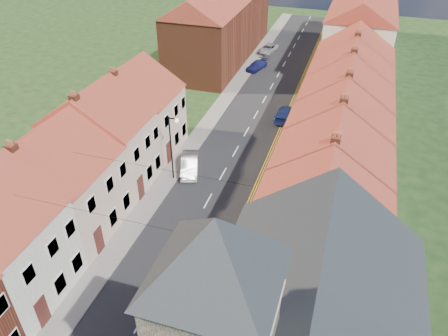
# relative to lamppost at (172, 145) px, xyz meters

# --- Properties ---
(road) EXTENTS (7.00, 90.00, 0.02)m
(road) POSITION_rel_lamppost_xyz_m (3.81, 10.00, -3.53)
(road) COLOR black
(road) RESTS_ON ground
(pavement_left) EXTENTS (1.80, 90.00, 0.12)m
(pavement_left) POSITION_rel_lamppost_xyz_m (-0.59, 10.00, -3.48)
(pavement_left) COLOR slate
(pavement_left) RESTS_ON ground
(pavement_right) EXTENTS (1.80, 90.00, 0.12)m
(pavement_right) POSITION_rel_lamppost_xyz_m (8.21, 10.00, -3.48)
(pavement_right) COLOR slate
(pavement_right) RESTS_ON ground
(cottage_r_tudor) EXTENTS (8.30, 5.20, 9.00)m
(cottage_r_tudor) POSITION_rel_lamppost_xyz_m (13.08, -7.30, 0.93)
(cottage_r_tudor) COLOR beige
(cottage_r_tudor) RESTS_ON ground
(cottage_r_white_near) EXTENTS (8.30, 6.00, 9.00)m
(cottage_r_white_near) POSITION_rel_lamppost_xyz_m (13.11, -1.90, 0.94)
(cottage_r_white_near) COLOR beige
(cottage_r_white_near) RESTS_ON ground
(cottage_r_cream_mid) EXTENTS (8.30, 5.20, 9.00)m
(cottage_r_cream_mid) POSITION_rel_lamppost_xyz_m (13.11, 3.50, 0.94)
(cottage_r_cream_mid) COLOR beige
(cottage_r_cream_mid) RESTS_ON ground
(cottage_r_pink) EXTENTS (8.30, 6.00, 9.00)m
(cottage_r_pink) POSITION_rel_lamppost_xyz_m (13.11, 8.90, 0.94)
(cottage_r_pink) COLOR beige
(cottage_r_pink) RESTS_ON ground
(cottage_r_white_far) EXTENTS (8.30, 5.20, 9.00)m
(cottage_r_white_far) POSITION_rel_lamppost_xyz_m (13.11, 14.30, 0.94)
(cottage_r_white_far) COLOR beige
(cottage_r_white_far) RESTS_ON ground
(cottage_r_cream_far) EXTENTS (8.30, 6.00, 9.00)m
(cottage_r_cream_far) POSITION_rel_lamppost_xyz_m (13.11, 19.70, 0.94)
(cottage_r_cream_far) COLOR beige
(cottage_r_cream_far) RESTS_ON ground
(cottage_l_white) EXTENTS (8.30, 6.90, 8.80)m
(cottage_l_white) POSITION_rel_lamppost_xyz_m (-5.49, -8.05, 0.83)
(cottage_l_white) COLOR beige
(cottage_l_white) RESTS_ON ground
(cottage_l_brick_mid) EXTENTS (8.30, 5.70, 9.10)m
(cottage_l_brick_mid) POSITION_rel_lamppost_xyz_m (-5.49, -1.95, 0.99)
(cottage_l_brick_mid) COLOR beige
(cottage_l_brick_mid) RESTS_ON ground
(cottage_l_pink) EXTENTS (8.30, 6.30, 8.80)m
(cottage_l_pink) POSITION_rel_lamppost_xyz_m (-5.49, 3.85, 0.83)
(cottage_l_pink) COLOR beige
(cottage_l_pink) RESTS_ON ground
(block_right_far) EXTENTS (8.30, 24.20, 10.50)m
(block_right_far) POSITION_rel_lamppost_xyz_m (13.11, 35.00, 1.76)
(block_right_far) COLOR beige
(block_right_far) RESTS_ON ground
(block_left_far) EXTENTS (8.30, 24.20, 10.50)m
(block_left_far) POSITION_rel_lamppost_xyz_m (-5.49, 30.00, 1.76)
(block_left_far) COLOR brown
(block_left_far) RESTS_ON ground
(lamppost) EXTENTS (0.88, 0.15, 6.00)m
(lamppost) POSITION_rel_lamppost_xyz_m (0.00, 0.00, 0.00)
(lamppost) COLOR black
(lamppost) RESTS_ON pavement_left
(car_mid) EXTENTS (2.73, 4.43, 1.38)m
(car_mid) POSITION_rel_lamppost_xyz_m (0.82, 1.60, -2.85)
(car_mid) COLOR #A9ABB0
(car_mid) RESTS_ON ground
(car_far) EXTENTS (2.58, 4.13, 1.12)m
(car_far) POSITION_rel_lamppost_xyz_m (0.61, 26.83, -2.98)
(car_far) COLOR navy
(car_far) RESTS_ON ground
(car_distant) EXTENTS (2.78, 4.53, 1.17)m
(car_distant) POSITION_rel_lamppost_xyz_m (0.61, 33.78, -2.95)
(car_distant) COLOR silver
(car_distant) RESTS_ON ground
(pedestrian_right) EXTENTS (0.98, 0.86, 1.69)m
(pedestrian_right) POSITION_rel_lamppost_xyz_m (8.91, -2.59, -2.57)
(pedestrian_right) COLOR black
(pedestrian_right) RESTS_ON pavement_right
(car_far_b) EXTENTS (1.92, 4.31, 1.23)m
(car_far_b) POSITION_rel_lamppost_xyz_m (7.01, 14.00, -2.92)
(car_far_b) COLOR navy
(car_far_b) RESTS_ON ground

